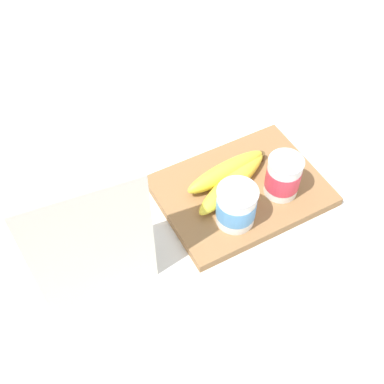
{
  "coord_description": "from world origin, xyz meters",
  "views": [
    {
      "loc": [
        0.36,
        0.47,
        0.74
      ],
      "look_at": [
        0.11,
        0.0,
        0.07
      ],
      "focal_mm": 46.51,
      "sensor_mm": 36.0,
      "label": 1
    }
  ],
  "objects_px": {
    "yogurt_cup_front": "(283,177)",
    "yogurt_cup_back": "(236,206)",
    "banana_bunch": "(229,177)",
    "cutting_board": "(241,191)",
    "cereal_box": "(88,234)"
  },
  "relations": [
    {
      "from": "cutting_board",
      "to": "yogurt_cup_front",
      "type": "height_order",
      "value": "yogurt_cup_front"
    },
    {
      "from": "cutting_board",
      "to": "yogurt_cup_back",
      "type": "height_order",
      "value": "yogurt_cup_back"
    },
    {
      "from": "yogurt_cup_back",
      "to": "banana_bunch",
      "type": "xyz_separation_m",
      "value": [
        -0.03,
        -0.08,
        -0.02
      ]
    },
    {
      "from": "yogurt_cup_back",
      "to": "banana_bunch",
      "type": "height_order",
      "value": "yogurt_cup_back"
    },
    {
      "from": "yogurt_cup_front",
      "to": "cutting_board",
      "type": "bearing_deg",
      "value": -34.19
    },
    {
      "from": "banana_bunch",
      "to": "cereal_box",
      "type": "bearing_deg",
      "value": 11.87
    },
    {
      "from": "yogurt_cup_front",
      "to": "banana_bunch",
      "type": "distance_m",
      "value": 0.1
    },
    {
      "from": "yogurt_cup_front",
      "to": "yogurt_cup_back",
      "type": "height_order",
      "value": "yogurt_cup_front"
    },
    {
      "from": "banana_bunch",
      "to": "yogurt_cup_back",
      "type": "bearing_deg",
      "value": 66.14
    },
    {
      "from": "yogurt_cup_back",
      "to": "banana_bunch",
      "type": "distance_m",
      "value": 0.09
    },
    {
      "from": "cutting_board",
      "to": "cereal_box",
      "type": "height_order",
      "value": "cereal_box"
    },
    {
      "from": "cereal_box",
      "to": "banana_bunch",
      "type": "height_order",
      "value": "cereal_box"
    },
    {
      "from": "cutting_board",
      "to": "yogurt_cup_back",
      "type": "bearing_deg",
      "value": 48.78
    },
    {
      "from": "cutting_board",
      "to": "cereal_box",
      "type": "xyz_separation_m",
      "value": [
        0.3,
        0.04,
        0.12
      ]
    },
    {
      "from": "cutting_board",
      "to": "yogurt_cup_front",
      "type": "distance_m",
      "value": 0.09
    }
  ]
}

